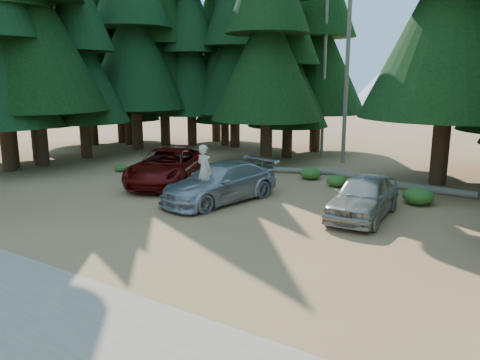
{
  "coord_description": "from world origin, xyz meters",
  "views": [
    {
      "loc": [
        10.49,
        -11.95,
        5.0
      ],
      "look_at": [
        1.31,
        2.36,
        1.25
      ],
      "focal_mm": 35.0,
      "sensor_mm": 36.0,
      "label": 1
    }
  ],
  "objects": [
    {
      "name": "silver_minivan_right",
      "position": [
        5.4,
        4.27,
        0.78
      ],
      "size": [
        2.05,
        4.64,
        1.55
      ],
      "primitive_type": "imported",
      "rotation": [
        0.0,
        0.0,
        0.05
      ],
      "color": "#A8A495",
      "rests_on": "ground"
    },
    {
      "name": "log_mid",
      "position": [
        3.54,
        10.34,
        0.13
      ],
      "size": [
        3.23,
        0.91,
        0.27
      ],
      "primitive_type": "cylinder",
      "rotation": [
        0.0,
        1.57,
        -0.2
      ],
      "color": "#71675A",
      "rests_on": "ground"
    },
    {
      "name": "shrub_left",
      "position": [
        -2.3,
        10.0,
        0.21
      ],
      "size": [
        0.75,
        0.75,
        0.41
      ],
      "primitive_type": "ellipsoid",
      "color": "#2A591A",
      "rests_on": "ground"
    },
    {
      "name": "shrub_right",
      "position": [
        3.97,
        8.33,
        0.22
      ],
      "size": [
        0.79,
        0.79,
        0.43
      ],
      "primitive_type": "ellipsoid",
      "color": "#2A591A",
      "rests_on": "ground"
    },
    {
      "name": "red_pickup",
      "position": [
        -4.29,
        4.67,
        0.83
      ],
      "size": [
        4.83,
        6.57,
        1.66
      ],
      "primitive_type": "imported",
      "rotation": [
        0.0,
        0.0,
        0.39
      ],
      "color": "#610A08",
      "rests_on": "ground"
    },
    {
      "name": "log_left",
      "position": [
        0.39,
        10.34,
        0.14
      ],
      "size": [
        3.93,
        1.56,
        0.29
      ],
      "primitive_type": "cylinder",
      "rotation": [
        0.0,
        1.57,
        0.32
      ],
      "color": "#71675A",
      "rests_on": "ground"
    },
    {
      "name": "frisbee_player",
      "position": [
        -0.36,
        2.35,
        1.45
      ],
      "size": [
        0.82,
        0.64,
        2.01
      ],
      "rotation": [
        0.0,
        0.0,
        2.9
      ],
      "color": "beige",
      "rests_on": "ground"
    },
    {
      "name": "forest_belt_west",
      "position": [
        -15.5,
        4.0,
        0.0
      ],
      "size": [
        6.0,
        22.0,
        22.0
      ],
      "primitive_type": null,
      "color": "black",
      "rests_on": "ground"
    },
    {
      "name": "shrub_far_right",
      "position": [
        6.71,
        7.18,
        0.34
      ],
      "size": [
        1.22,
        1.22,
        0.67
      ],
      "primitive_type": "ellipsoid",
      "color": "#2A591A",
      "rests_on": "ground"
    },
    {
      "name": "mountain_peak",
      "position": [
        -2.59,
        88.23,
        12.71
      ],
      "size": [
        48.0,
        50.0,
        28.0
      ],
      "color": "#93969B",
      "rests_on": "ground"
    },
    {
      "name": "shrub_center_left",
      "position": [
        1.1,
        9.25,
        0.29
      ],
      "size": [
        1.06,
        1.06,
        0.58
      ],
      "primitive_type": "ellipsoid",
      "color": "#2A591A",
      "rests_on": "ground"
    },
    {
      "name": "shrub_edge_west",
      "position": [
        -8.37,
        5.5,
        0.2
      ],
      "size": [
        0.72,
        0.72,
        0.4
      ],
      "primitive_type": "ellipsoid",
      "color": "#2A591A",
      "rests_on": "ground"
    },
    {
      "name": "silver_minivan_center",
      "position": [
        -0.26,
        3.3,
        0.78
      ],
      "size": [
        3.24,
        5.73,
        1.57
      ],
      "primitive_type": "imported",
      "rotation": [
        0.0,
        0.0,
        -0.2
      ],
      "color": "#A5A7AD",
      "rests_on": "ground"
    },
    {
      "name": "snag_front",
      "position": [
        0.8,
        14.5,
        6.0
      ],
      "size": [
        0.24,
        0.24,
        12.0
      ],
      "primitive_type": "cylinder",
      "color": "#71675A",
      "rests_on": "ground"
    },
    {
      "name": "shrub_far_left",
      "position": [
        -7.14,
        6.47,
        0.24
      ],
      "size": [
        0.88,
        0.88,
        0.48
      ],
      "primitive_type": "ellipsoid",
      "color": "#2A591A",
      "rests_on": "ground"
    },
    {
      "name": "shrub_center_right",
      "position": [
        2.79,
        8.41,
        0.26
      ],
      "size": [
        0.96,
        0.96,
        0.53
      ],
      "primitive_type": "ellipsoid",
      "color": "#2A591A",
      "rests_on": "ground"
    },
    {
      "name": "ground",
      "position": [
        0.0,
        0.0,
        0.0
      ],
      "size": [
        160.0,
        160.0,
        0.0
      ],
      "primitive_type": "plane",
      "color": "#9D6742",
      "rests_on": "ground"
    },
    {
      "name": "log_right",
      "position": [
        6.06,
        9.5,
        0.17
      ],
      "size": [
        5.2,
        0.59,
        0.33
      ],
      "primitive_type": "cylinder",
      "rotation": [
        0.0,
        1.57,
        -0.05
      ],
      "color": "#71675A",
      "rests_on": "ground"
    },
    {
      "name": "forest_belt_north",
      "position": [
        0.0,
        15.0,
        0.0
      ],
      "size": [
        36.0,
        7.0,
        22.0
      ],
      "primitive_type": null,
      "color": "black",
      "rests_on": "ground"
    },
    {
      "name": "snag_back",
      "position": [
        -1.2,
        16.0,
        5.0
      ],
      "size": [
        0.2,
        0.2,
        10.0
      ],
      "primitive_type": "cylinder",
      "color": "#71675A",
      "rests_on": "ground"
    }
  ]
}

